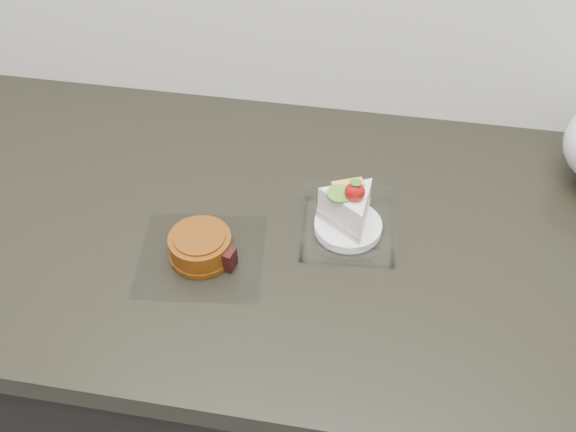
{
  "coord_description": "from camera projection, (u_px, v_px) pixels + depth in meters",
  "views": [
    {
      "loc": [
        0.09,
        1.02,
        1.6
      ],
      "look_at": [
        -0.03,
        1.67,
        0.94
      ],
      "focal_mm": 40.0,
      "sensor_mm": 36.0,
      "label": 1
    }
  ],
  "objects": [
    {
      "name": "counter",
      "position": [
        302.0,
        382.0,
        1.29
      ],
      "size": [
        2.04,
        0.64,
        0.9
      ],
      "color": "black",
      "rests_on": "ground"
    },
    {
      "name": "mooncake_wrap",
      "position": [
        202.0,
        249.0,
        0.92
      ],
      "size": [
        0.2,
        0.19,
        0.04
      ],
      "rotation": [
        0.0,
        0.0,
        0.3
      ],
      "color": "white",
      "rests_on": "counter"
    },
    {
      "name": "cake_tray",
      "position": [
        349.0,
        218.0,
        0.94
      ],
      "size": [
        0.15,
        0.15,
        0.11
      ],
      "rotation": [
        0.0,
        0.0,
        0.09
      ],
      "color": "white",
      "rests_on": "counter"
    }
  ]
}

